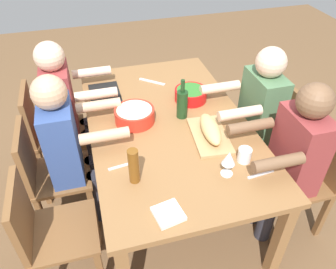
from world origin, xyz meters
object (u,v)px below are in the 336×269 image
chair_near_center (48,172)px  diner_far_right (292,155)px  cup_far_right (244,155)px  beer_bottle (134,166)px  cutting_board (210,136)px  diner_far_center (256,112)px  wine_bottle (182,103)px  napkin_stack (168,214)px  dining_table (168,131)px  diner_near_left (66,104)px  chair_far_center (272,131)px  chair_near_left (48,130)px  bread_loaf (210,129)px  chair_near_right (47,231)px  chair_far_right (308,173)px  wine_glass (229,159)px  serving_bowl_pasta (135,115)px  diner_near_center (69,144)px

chair_near_center → diner_far_right: diner_far_right is taller
diner_far_right → cup_far_right: 0.35m
beer_bottle → cutting_board: bearing=114.7°
diner_far_center → wine_bottle: diner_far_center is taller
napkin_stack → wine_bottle: bearing=158.1°
dining_table → diner_far_right: 0.83m
diner_near_left → chair_far_center: diner_near_left is taller
cutting_board → chair_near_left: bearing=-123.7°
diner_far_right → bread_loaf: diner_far_right is taller
chair_near_left → chair_near_right: same height
chair_near_center → diner_near_left: bearing=159.4°
chair_near_left → chair_far_right: size_ratio=1.00×
diner_far_right → wine_glass: 0.51m
wine_bottle → cup_far_right: size_ratio=3.26×
dining_table → bread_loaf: bearing=43.6°
chair_far_right → diner_far_center: diner_far_center is taller
wine_glass → napkin_stack: (0.19, -0.40, -0.10)m
diner_far_center → cutting_board: size_ratio=3.00×
chair_near_left → diner_far_center: bearing=72.3°
serving_bowl_pasta → chair_far_center: bearing=86.3°
diner_near_center → cup_far_right: bearing=63.8°
serving_bowl_pasta → beer_bottle: size_ratio=1.24×
chair_near_right → wine_bottle: (-0.53, 0.97, 0.37)m
chair_far_center → diner_far_center: (-0.00, -0.18, 0.21)m
dining_table → chair_near_center: chair_near_center is taller
diner_near_center → napkin_stack: size_ratio=8.57×
bread_loaf → diner_far_right: bearing=60.2°
chair_near_right → chair_far_right: same height
serving_bowl_pasta → diner_near_center: bearing=-81.4°
chair_near_left → wine_glass: size_ratio=5.12×
diner_near_left → diner_far_right: 1.66m
dining_table → chair_near_right: size_ratio=2.09×
beer_bottle → napkin_stack: size_ratio=1.57×
wine_glass → cutting_board: bearing=175.4°
diner_far_center → cup_far_right: 0.61m
dining_table → beer_bottle: 0.61m
cutting_board → wine_bottle: (-0.27, -0.11, 0.10)m
chair_far_center → serving_bowl_pasta: 1.12m
serving_bowl_pasta → cutting_board: size_ratio=0.68×
chair_far_center → wine_bottle: wine_bottle is taller
serving_bowl_pasta → bread_loaf: bearing=55.6°
wine_glass → chair_near_left: bearing=-135.3°
wine_bottle → cup_far_right: (0.53, 0.22, -0.06)m
bread_loaf → cup_far_right: (0.27, 0.11, -0.02)m
dining_table → diner_near_left: (-0.49, -0.67, 0.03)m
chair_near_left → cup_far_right: size_ratio=9.56×
serving_bowl_pasta → cup_far_right: serving_bowl_pasta is taller
chair_far_right → cutting_board: 0.74m
dining_table → wine_glass: 0.63m
chair_near_right → diner_far_right: diner_far_right is taller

